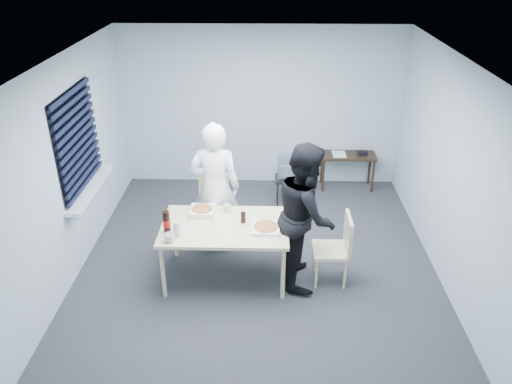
{
  "coord_description": "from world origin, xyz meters",
  "views": [
    {
      "loc": [
        0.11,
        -5.25,
        3.79
      ],
      "look_at": [
        -0.03,
        0.1,
        1.01
      ],
      "focal_mm": 35.0,
      "sensor_mm": 36.0,
      "label": 1
    }
  ],
  "objects_px": {
    "chair_far": "(214,202)",
    "side_table": "(348,159)",
    "mug_b": "(227,208)",
    "soda_bottle": "(167,222)",
    "backpack": "(287,167)",
    "mug_a": "(170,238)",
    "dining_table": "(225,229)",
    "stool": "(286,184)",
    "chair_right": "(338,245)",
    "person_white": "(215,188)",
    "person_black": "(306,215)"
  },
  "relations": [
    {
      "from": "chair_right",
      "to": "mug_b",
      "type": "height_order",
      "value": "chair_right"
    },
    {
      "from": "mug_b",
      "to": "soda_bottle",
      "type": "bearing_deg",
      "value": -142.31
    },
    {
      "from": "person_black",
      "to": "soda_bottle",
      "type": "height_order",
      "value": "person_black"
    },
    {
      "from": "dining_table",
      "to": "chair_right",
      "type": "xyz_separation_m",
      "value": [
        1.35,
        -0.05,
        -0.16
      ]
    },
    {
      "from": "dining_table",
      "to": "chair_right",
      "type": "bearing_deg",
      "value": -2.17
    },
    {
      "from": "side_table",
      "to": "soda_bottle",
      "type": "distance_m",
      "value": 3.64
    },
    {
      "from": "chair_right",
      "to": "mug_b",
      "type": "xyz_separation_m",
      "value": [
        -1.35,
        0.39,
        0.26
      ]
    },
    {
      "from": "chair_far",
      "to": "soda_bottle",
      "type": "distance_m",
      "value": 1.26
    },
    {
      "from": "chair_right",
      "to": "soda_bottle",
      "type": "bearing_deg",
      "value": -176.76
    },
    {
      "from": "person_black",
      "to": "mug_b",
      "type": "relative_size",
      "value": 17.7
    },
    {
      "from": "side_table",
      "to": "backpack",
      "type": "height_order",
      "value": "backpack"
    },
    {
      "from": "side_table",
      "to": "backpack",
      "type": "distance_m",
      "value": 1.23
    },
    {
      "from": "person_white",
      "to": "mug_b",
      "type": "xyz_separation_m",
      "value": [
        0.17,
        -0.32,
        -0.11
      ]
    },
    {
      "from": "dining_table",
      "to": "person_white",
      "type": "distance_m",
      "value": 0.72
    },
    {
      "from": "dining_table",
      "to": "mug_b",
      "type": "xyz_separation_m",
      "value": [
        0.0,
        0.34,
        0.11
      ]
    },
    {
      "from": "person_black",
      "to": "backpack",
      "type": "height_order",
      "value": "person_black"
    },
    {
      "from": "mug_b",
      "to": "person_black",
      "type": "bearing_deg",
      "value": -19.62
    },
    {
      "from": "mug_a",
      "to": "mug_b",
      "type": "height_order",
      "value": "mug_a"
    },
    {
      "from": "side_table",
      "to": "mug_b",
      "type": "bearing_deg",
      "value": -130.05
    },
    {
      "from": "mug_b",
      "to": "stool",
      "type": "bearing_deg",
      "value": 62.38
    },
    {
      "from": "person_black",
      "to": "side_table",
      "type": "bearing_deg",
      "value": -19.14
    },
    {
      "from": "dining_table",
      "to": "chair_far",
      "type": "relative_size",
      "value": 1.68
    },
    {
      "from": "person_white",
      "to": "side_table",
      "type": "distance_m",
      "value": 2.73
    },
    {
      "from": "chair_right",
      "to": "person_black",
      "type": "height_order",
      "value": "person_black"
    },
    {
      "from": "chair_right",
      "to": "person_white",
      "type": "distance_m",
      "value": 1.72
    },
    {
      "from": "chair_far",
      "to": "side_table",
      "type": "relative_size",
      "value": 1.0
    },
    {
      "from": "stool",
      "to": "mug_a",
      "type": "relative_size",
      "value": 3.85
    },
    {
      "from": "chair_right",
      "to": "side_table",
      "type": "height_order",
      "value": "chair_right"
    },
    {
      "from": "backpack",
      "to": "soda_bottle",
      "type": "bearing_deg",
      "value": -133.42
    },
    {
      "from": "person_white",
      "to": "person_black",
      "type": "bearing_deg",
      "value": 149.52
    },
    {
      "from": "stool",
      "to": "soda_bottle",
      "type": "height_order",
      "value": "soda_bottle"
    },
    {
      "from": "side_table",
      "to": "person_black",
      "type": "bearing_deg",
      "value": -109.14
    },
    {
      "from": "dining_table",
      "to": "mug_a",
      "type": "relative_size",
      "value": 12.18
    },
    {
      "from": "side_table",
      "to": "soda_bottle",
      "type": "xyz_separation_m",
      "value": [
        -2.46,
        -2.66,
        0.35
      ]
    },
    {
      "from": "person_black",
      "to": "backpack",
      "type": "bearing_deg",
      "value": 5.02
    },
    {
      "from": "person_black",
      "to": "backpack",
      "type": "distance_m",
      "value": 1.85
    },
    {
      "from": "person_white",
      "to": "mug_a",
      "type": "bearing_deg",
      "value": 67.97
    },
    {
      "from": "mug_b",
      "to": "soda_bottle",
      "type": "height_order",
      "value": "soda_bottle"
    },
    {
      "from": "dining_table",
      "to": "stool",
      "type": "height_order",
      "value": "dining_table"
    },
    {
      "from": "side_table",
      "to": "stool",
      "type": "bearing_deg",
      "value": -147.52
    },
    {
      "from": "soda_bottle",
      "to": "backpack",
      "type": "bearing_deg",
      "value": 54.22
    },
    {
      "from": "stool",
      "to": "mug_b",
      "type": "bearing_deg",
      "value": -117.62
    },
    {
      "from": "backpack",
      "to": "soda_bottle",
      "type": "relative_size",
      "value": 1.44
    },
    {
      "from": "chair_right",
      "to": "mug_a",
      "type": "xyz_separation_m",
      "value": [
        -1.93,
        -0.31,
        0.27
      ]
    },
    {
      "from": "mug_a",
      "to": "mug_b",
      "type": "relative_size",
      "value": 1.23
    },
    {
      "from": "dining_table",
      "to": "person_white",
      "type": "relative_size",
      "value": 0.85
    },
    {
      "from": "chair_far",
      "to": "mug_a",
      "type": "bearing_deg",
      "value": -104.67
    },
    {
      "from": "chair_far",
      "to": "mug_b",
      "type": "relative_size",
      "value": 8.9
    },
    {
      "from": "stool",
      "to": "backpack",
      "type": "xyz_separation_m",
      "value": [
        -0.0,
        -0.01,
        0.3
      ]
    },
    {
      "from": "chair_far",
      "to": "person_white",
      "type": "height_order",
      "value": "person_white"
    }
  ]
}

